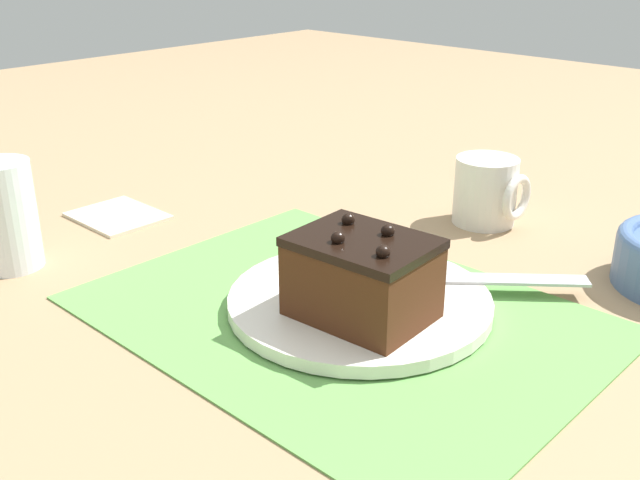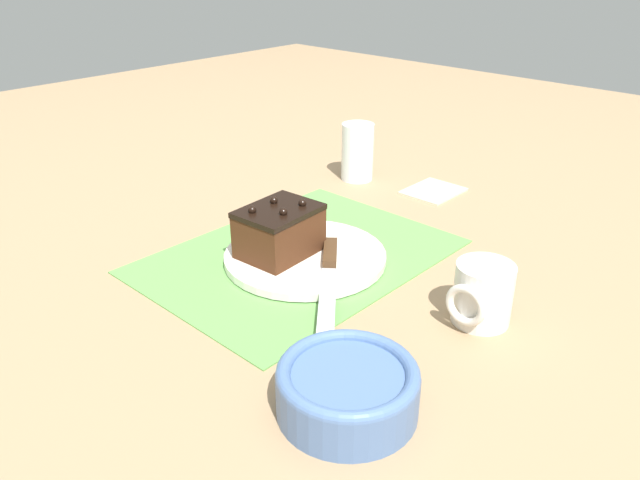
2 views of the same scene
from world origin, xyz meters
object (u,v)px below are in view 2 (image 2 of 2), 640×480
cake_plate (305,256)px  serving_knife (329,268)px  coffee_mug (482,294)px  drinking_glass (357,152)px  small_bowl (348,388)px  chocolate_cake (279,231)px

cake_plate → serving_knife: size_ratio=1.22×
coffee_mug → drinking_glass: bearing=-123.2°
cake_plate → drinking_glass: size_ratio=2.14×
drinking_glass → small_bowl: (0.54, 0.44, -0.03)m
serving_knife → coffee_mug: 0.22m
small_bowl → coffee_mug: 0.24m
chocolate_cake → serving_knife: bearing=95.7°
serving_knife → small_bowl: (0.19, 0.20, 0.01)m
chocolate_cake → drinking_glass: drinking_glass is taller
serving_knife → coffee_mug: size_ratio=2.39×
drinking_glass → coffee_mug: size_ratio=1.36×
drinking_glass → cake_plate: bearing=27.9°
cake_plate → drinking_glass: 0.38m
cake_plate → chocolate_cake: (0.03, -0.03, 0.04)m
cake_plate → serving_knife: 0.07m
cake_plate → coffee_mug: size_ratio=2.92×
cake_plate → chocolate_cake: 0.06m
chocolate_cake → drinking_glass: bearing=-157.6°
drinking_glass → coffee_mug: 0.54m
drinking_glass → small_bowl: bearing=39.1°
serving_knife → drinking_glass: bearing=-95.9°
coffee_mug → small_bowl: bearing=-3.4°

